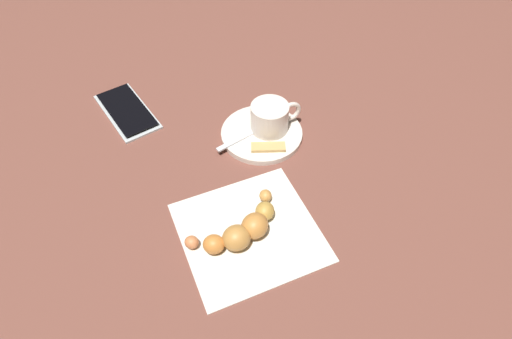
# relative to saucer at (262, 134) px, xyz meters

# --- Properties ---
(ground_plane) EXTENTS (1.80, 1.80, 0.00)m
(ground_plane) POSITION_rel_saucer_xyz_m (0.10, -0.04, -0.01)
(ground_plane) COLOR brown
(saucer) EXTENTS (0.14, 0.14, 0.01)m
(saucer) POSITION_rel_saucer_xyz_m (0.00, 0.00, 0.00)
(saucer) COLOR silver
(saucer) RESTS_ON ground
(espresso_cup) EXTENTS (0.07, 0.09, 0.05)m
(espresso_cup) POSITION_rel_saucer_xyz_m (-0.00, 0.02, 0.03)
(espresso_cup) COLOR silver
(espresso_cup) RESTS_ON saucer
(teaspoon) EXTENTS (0.06, 0.12, 0.01)m
(teaspoon) POSITION_rel_saucer_xyz_m (-0.00, -0.01, 0.01)
(teaspoon) COLOR silver
(teaspoon) RESTS_ON saucer
(sugar_packet) EXTENTS (0.03, 0.06, 0.01)m
(sugar_packet) POSITION_rel_saucer_xyz_m (0.04, -0.00, 0.01)
(sugar_packet) COLOR tan
(sugar_packet) RESTS_ON saucer
(napkin) EXTENTS (0.21, 0.22, 0.00)m
(napkin) POSITION_rel_saucer_xyz_m (0.19, -0.08, -0.00)
(napkin) COLOR silver
(napkin) RESTS_ON ground
(croissant) EXTENTS (0.10, 0.15, 0.04)m
(croissant) POSITION_rel_saucer_xyz_m (0.20, -0.09, 0.01)
(croissant) COLOR #CB7746
(croissant) RESTS_ON napkin
(cell_phone) EXTENTS (0.17, 0.12, 0.01)m
(cell_phone) POSITION_rel_saucer_xyz_m (-0.13, -0.23, -0.00)
(cell_phone) COLOR #B3BCBD
(cell_phone) RESTS_ON ground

